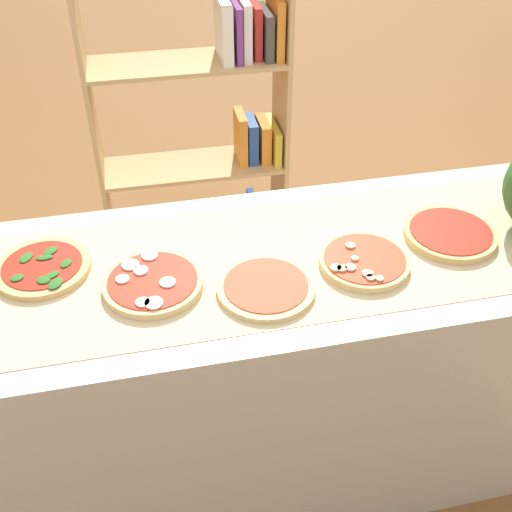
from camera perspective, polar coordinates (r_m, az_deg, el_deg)
The scene contains 9 objects.
ground_plane at distance 2.39m, azimuth 0.00°, elevation -17.48°, with size 12.00×12.00×0.00m, color brown.
counter at distance 2.04m, azimuth 0.00°, elevation -10.38°, with size 2.08×0.69×0.90m, color beige.
parchment_paper at distance 1.73m, azimuth 0.00°, elevation -0.49°, with size 1.95×0.55×0.00m, color beige.
pizza_spinach_0 at distance 1.79m, azimuth -18.84°, elevation -1.00°, with size 0.26×0.26×0.03m.
pizza_mozzarella_1 at distance 1.66m, azimuth -9.39°, elevation -2.43°, with size 0.26×0.26×0.03m.
pizza_plain_2 at distance 1.63m, azimuth 0.90°, elevation -2.85°, with size 0.26×0.26×0.02m.
pizza_mushroom_3 at distance 1.73m, azimuth 9.81°, elevation -0.48°, with size 0.25×0.25×0.03m.
pizza_plain_4 at distance 1.89m, azimuth 17.26°, elevation 1.94°, with size 0.26×0.26×0.02m.
bookshelf at distance 2.89m, azimuth -3.64°, elevation 11.63°, with size 0.86×0.30×1.49m.
Camera 1 is at (-0.28, -1.32, 1.98)m, focal length 43.95 mm.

